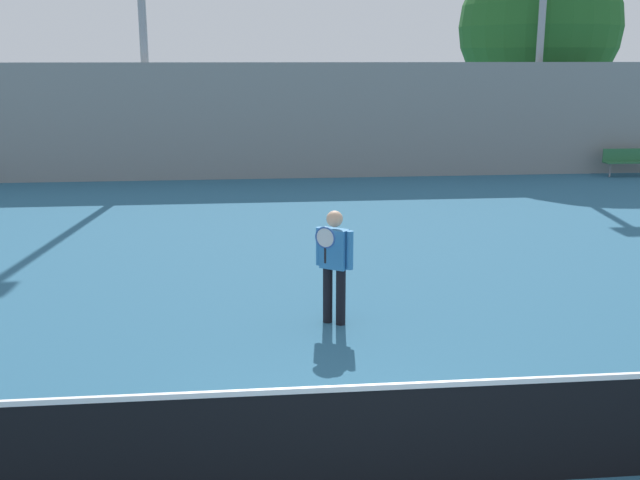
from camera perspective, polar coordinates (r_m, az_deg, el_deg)
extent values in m
cube|color=black|center=(6.84, 4.12, -15.02)|extent=(12.27, 0.03, 0.98)
cube|color=white|center=(6.61, 4.20, -11.11)|extent=(12.27, 0.04, 0.05)
cylinder|color=black|center=(10.88, 0.59, -4.19)|extent=(0.14, 0.14, 0.83)
cylinder|color=black|center=(10.79, 1.59, -4.35)|extent=(0.14, 0.14, 0.83)
cube|color=teal|center=(10.64, 1.11, -0.67)|extent=(0.43, 0.38, 0.57)
cylinder|color=teal|center=(10.75, -0.05, -0.47)|extent=(0.10, 0.10, 0.56)
cylinder|color=teal|center=(10.53, 2.28, -0.78)|extent=(0.10, 0.10, 0.56)
sphere|color=#DBAD89|center=(10.54, 1.12, 1.62)|extent=(0.24, 0.24, 0.24)
cylinder|color=black|center=(10.41, 0.39, -1.19)|extent=(0.03, 0.03, 0.22)
torus|color=#28519E|center=(10.34, 0.39, 0.18)|extent=(0.27, 0.20, 0.31)
cylinder|color=silver|center=(10.34, 0.39, 0.18)|extent=(0.22, 0.16, 0.27)
cube|color=#28663D|center=(26.14, 22.79, 5.48)|extent=(1.93, 0.40, 0.04)
cylinder|color=gray|center=(25.82, 21.22, 4.99)|extent=(0.06, 0.06, 0.44)
cube|color=#28663D|center=(26.27, 22.65, 6.02)|extent=(1.93, 0.04, 0.40)
cylinder|color=#939399|center=(24.34, -13.43, 16.96)|extent=(0.24, 0.24, 10.51)
cylinder|color=#939399|center=(26.19, 16.41, 13.82)|extent=(0.23, 0.23, 8.03)
cube|color=gray|center=(23.63, -3.21, 9.01)|extent=(29.33, 0.06, 3.59)
cylinder|color=brown|center=(29.54, 15.90, 8.40)|extent=(0.49, 0.49, 2.48)
sphere|color=#235B23|center=(29.45, 16.38, 15.31)|extent=(5.82, 5.82, 5.82)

